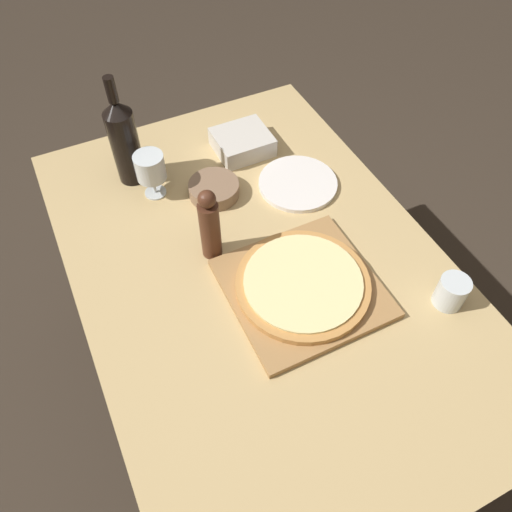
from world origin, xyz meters
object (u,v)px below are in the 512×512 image
Objects in this scene: small_bowl at (214,189)px; pepper_mill at (210,226)px; wine_bottle at (124,141)px; wine_glass at (150,168)px; pizza at (303,283)px.

pepper_mill is at bearing -114.21° from small_bowl.
wine_bottle is at bearing 105.44° from pepper_mill.
pepper_mill is at bearing -76.87° from wine_glass.
wine_bottle is (-0.25, 0.57, 0.11)m from pizza.
pepper_mill is at bearing -74.56° from wine_bottle.
pizza is 2.39× the size of wine_glass.
pepper_mill is (0.10, -0.37, -0.03)m from wine_bottle.
small_bowl is at bearing -27.36° from wine_glass.
pepper_mill is 1.51× the size of small_bowl.
small_bowl is at bearing -42.22° from wine_bottle.
wine_glass is at bearing 114.25° from pizza.
pizza is at bearing -66.13° from wine_bottle.
wine_bottle reaches higher than pizza.
small_bowl is (0.15, -0.08, -0.08)m from wine_glass.
wine_glass reaches higher than pizza.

